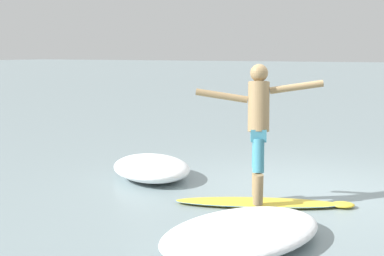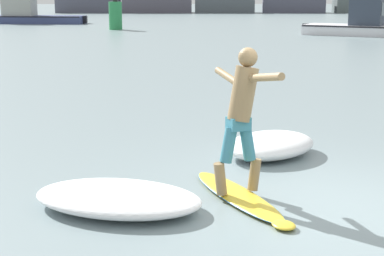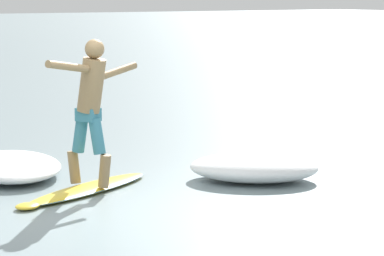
{
  "view_description": "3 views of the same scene",
  "coord_description": "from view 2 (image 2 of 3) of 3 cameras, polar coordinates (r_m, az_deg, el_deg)",
  "views": [
    {
      "loc": [
        -7.52,
        -2.08,
        2.03
      ],
      "look_at": [
        -1.25,
        1.25,
        1.01
      ],
      "focal_mm": 50.0,
      "sensor_mm": 36.0,
      "label": 1
    },
    {
      "loc": [
        -1.6,
        -7.22,
        2.56
      ],
      "look_at": [
        -1.61,
        1.65,
        0.62
      ],
      "focal_mm": 60.0,
      "sensor_mm": 36.0,
      "label": 2
    },
    {
      "loc": [
        8.62,
        -4.86,
        2.39
      ],
      "look_at": [
        -1.21,
        2.05,
        0.63
      ],
      "focal_mm": 85.0,
      "sensor_mm": 36.0,
      "label": 3
    }
  ],
  "objects": [
    {
      "name": "ground_plane",
      "position": [
        7.83,
        11.95,
        -7.04
      ],
      "size": [
        200.0,
        200.0,
        0.0
      ],
      "primitive_type": "plane",
      "color": "gray"
    },
    {
      "name": "rock_jetty_breakwater",
      "position": [
        69.57,
        5.74,
        10.93
      ],
      "size": [
        42.56,
        4.06,
        5.63
      ],
      "color": "#4A4C5B",
      "rests_on": "ground"
    },
    {
      "name": "surfboard",
      "position": [
        8.0,
        4.27,
        -6.06
      ],
      "size": [
        1.28,
        2.32,
        0.21
      ],
      "color": "yellow",
      "rests_on": "ground"
    },
    {
      "name": "surfer",
      "position": [
        7.78,
        4.57,
        1.74
      ],
      "size": [
        0.78,
        1.56,
        1.8
      ],
      "color": "#8E724C",
      "rests_on": "surfboard"
    },
    {
      "name": "fishing_boat_near_jetty",
      "position": [
        37.02,
        14.94,
        8.94
      ],
      "size": [
        6.45,
        4.62,
        2.91
      ],
      "color": "white",
      "rests_on": "ground"
    },
    {
      "name": "small_boat_offshore",
      "position": [
        49.59,
        -14.38,
        9.69
      ],
      "size": [
        9.19,
        2.77,
        2.85
      ],
      "color": "#384372",
      "rests_on": "ground"
    },
    {
      "name": "channel_marker_buoy",
      "position": [
        41.12,
        -6.72,
        9.92
      ],
      "size": [
        0.83,
        0.83,
        2.09
      ],
      "color": "#288447",
      "rests_on": "ground"
    },
    {
      "name": "wave_foam_at_tail",
      "position": [
        10.04,
        7.04,
        -1.51
      ],
      "size": [
        1.99,
        2.03,
        0.35
      ],
      "color": "white",
      "rests_on": "ground"
    },
    {
      "name": "wave_foam_at_nose",
      "position": [
        7.67,
        -6.52,
        -6.18
      ],
      "size": [
        2.36,
        1.87,
        0.27
      ],
      "color": "white",
      "rests_on": "ground"
    }
  ]
}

